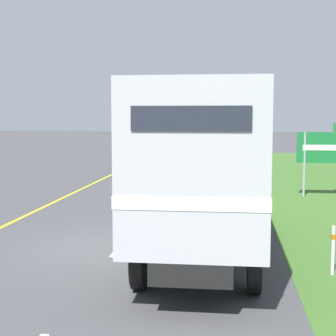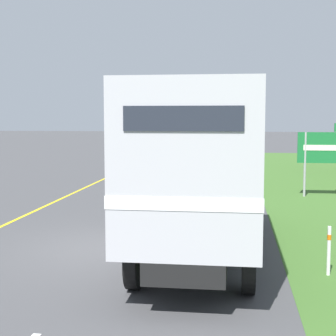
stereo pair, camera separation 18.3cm
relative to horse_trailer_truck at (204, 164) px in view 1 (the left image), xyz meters
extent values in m
plane|color=#444447|center=(-1.96, 0.29, -2.00)|extent=(200.00, 200.00, 0.00)
cube|color=yellow|center=(-5.66, 8.67, -2.00)|extent=(0.12, 49.53, 0.01)
cube|color=white|center=(-1.96, 0.81, -2.00)|extent=(0.12, 2.60, 0.01)
cube|color=white|center=(-1.96, 7.41, -2.00)|extent=(0.12, 2.60, 0.01)
cube|color=white|center=(-1.96, 14.01, -2.00)|extent=(0.12, 2.60, 0.01)
cube|color=white|center=(-1.96, 20.61, -2.00)|extent=(0.12, 2.60, 0.01)
cube|color=white|center=(-1.96, 27.21, -2.00)|extent=(0.12, 2.60, 0.01)
cylinder|color=black|center=(-0.99, 3.70, -1.50)|extent=(0.22, 1.00, 1.00)
cylinder|color=black|center=(0.99, 3.70, -1.50)|extent=(0.22, 1.00, 1.00)
cylinder|color=black|center=(-0.99, -2.43, -1.50)|extent=(0.22, 1.00, 1.00)
cylinder|color=black|center=(0.99, -2.43, -1.50)|extent=(0.22, 1.00, 1.00)
cube|color=black|center=(0.00, 0.29, -1.32)|extent=(1.27, 8.17, 0.36)
cube|color=#B7B7BC|center=(0.00, -0.76, 0.23)|extent=(2.30, 6.07, 2.74)
cube|color=white|center=(0.00, -0.76, -0.25)|extent=(2.32, 6.09, 0.20)
cube|color=#232833|center=(0.00, -3.80, 0.98)|extent=(1.73, 0.03, 0.36)
cube|color=#B7B7BC|center=(0.00, 3.33, -0.19)|extent=(2.21, 2.10, 1.90)
cube|color=#283342|center=(0.00, 4.39, 0.04)|extent=(1.96, 0.03, 0.85)
cylinder|color=black|center=(-4.40, 15.02, -1.67)|extent=(0.16, 0.66, 0.66)
cylinder|color=black|center=(-2.93, 15.02, -1.67)|extent=(0.16, 0.66, 0.66)
cylinder|color=black|center=(-4.40, 12.65, -1.67)|extent=(0.16, 0.66, 0.66)
cylinder|color=black|center=(-2.93, 12.65, -1.67)|extent=(0.16, 0.66, 0.66)
cube|color=white|center=(-3.66, 13.84, -1.25)|extent=(1.80, 3.83, 0.84)
cube|color=#282D38|center=(-3.66, 13.68, -0.47)|extent=(1.55, 2.11, 0.72)
cube|color=red|center=(-4.29, 11.91, -1.10)|extent=(0.20, 0.03, 0.14)
cube|color=red|center=(-3.03, 11.91, -1.10)|extent=(0.20, 0.03, 0.14)
cylinder|color=#9E9EA3|center=(3.35, 8.83, -0.78)|extent=(0.09, 0.09, 2.45)
cube|color=#196B33|center=(4.04, 8.83, -0.13)|extent=(1.95, 0.06, 1.16)
cube|color=silver|center=(4.04, 8.80, -0.13)|extent=(1.52, 0.02, 0.21)
cylinder|color=white|center=(2.53, -1.20, -1.53)|extent=(0.07, 0.07, 0.95)
cylinder|color=orange|center=(2.53, -1.20, -1.26)|extent=(0.08, 0.08, 0.10)
camera|label=1|loc=(0.57, -11.11, 0.99)|focal=55.00mm
camera|label=2|loc=(0.75, -11.08, 0.99)|focal=55.00mm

